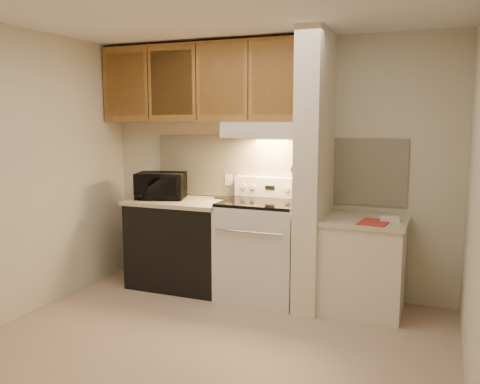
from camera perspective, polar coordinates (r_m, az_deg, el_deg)
The scene contains 50 objects.
floor at distance 4.10m, azimuth -3.28°, elevation -16.73°, with size 3.60×3.60×0.00m, color tan.
ceiling at distance 3.80m, azimuth -3.61°, elevation 19.93°, with size 3.60×3.60×0.00m, color white.
wall_back at distance 5.14m, azimuth 3.75°, elevation 2.84°, with size 3.60×0.02×2.50m, color beige.
wall_left at distance 4.80m, azimuth -23.26°, elevation 1.82°, with size 0.02×3.00×2.50m, color beige.
wall_right at distance 3.40m, azimuth 25.16°, elevation -0.63°, with size 0.02×3.00×2.50m, color beige.
backsplash at distance 5.13m, azimuth 3.71°, elevation 2.66°, with size 2.60×0.02×0.63m, color white.
range_body at distance 4.95m, azimuth 2.41°, elevation -6.64°, with size 0.76×0.65×0.92m, color silver.
oven_window at distance 4.65m, azimuth 1.10°, elevation -7.10°, with size 0.50×0.01×0.30m, color black.
oven_handle at distance 4.57m, azimuth 0.93°, elevation -4.55°, with size 0.02×0.02×0.65m, color silver.
cooktop at distance 4.85m, azimuth 2.44°, elevation -1.21°, with size 0.74×0.64×0.03m, color black.
range_backguard at distance 5.10m, azimuth 3.52°, elevation 0.55°, with size 0.76×0.08×0.20m, color silver.
range_display at distance 5.06m, azimuth 3.37°, elevation 0.49°, with size 0.10×0.01×0.04m, color black.
range_knob_left_outer at distance 5.15m, azimuth 0.41°, elevation 0.64°, with size 0.05×0.05×0.02m, color silver.
range_knob_left_inner at distance 5.12m, azimuth 1.45°, elevation 0.59°, with size 0.05×0.05×0.02m, color silver.
range_knob_right_inner at distance 5.01m, azimuth 5.31°, elevation 0.38°, with size 0.05×0.05×0.02m, color silver.
range_knob_right_outer at distance 4.98m, azimuth 6.41°, elevation 0.32°, with size 0.05×0.05×0.02m, color silver.
dishwasher_front at distance 5.32m, azimuth -6.58°, elevation -5.94°, with size 1.00×0.63×0.87m, color black.
left_countertop at distance 5.22m, azimuth -6.66°, elevation -1.09°, with size 1.04×0.67×0.04m, color beige.
spoon_rest at distance 5.22m, azimuth -1.76°, elevation -0.74°, with size 0.22×0.07×0.01m, color black.
teal_jar at distance 5.57m, azimuth -8.75°, elevation 0.14°, with size 0.08×0.08×0.09m, color #216D62.
outlet at distance 5.30m, azimuth -1.29°, elevation 1.39°, with size 0.08×0.01×0.12m, color silver.
microwave at distance 5.29m, azimuth -8.88°, elevation 0.69°, with size 0.49×0.33×0.27m, color black.
partition_pillar at distance 4.66m, azimuth 8.37°, elevation 2.23°, with size 0.22×0.70×2.50m, color silver.
pillar_trim at distance 4.69m, azimuth 7.00°, elevation 2.90°, with size 0.01×0.70×0.04m, color olive.
knife_strip at distance 4.64m, azimuth 6.77°, elevation 3.10°, with size 0.02×0.42×0.04m, color black.
knife_blade_a at distance 4.51m, azimuth 6.11°, elevation 1.69°, with size 0.01×0.04×0.16m, color silver.
knife_handle_a at distance 4.47m, azimuth 6.07°, elevation 3.57°, with size 0.02×0.02×0.10m, color black.
knife_blade_b at distance 4.58m, azimuth 6.35°, elevation 1.66°, with size 0.01×0.04×0.18m, color silver.
knife_handle_b at distance 4.55m, azimuth 6.35°, elevation 3.65°, with size 0.02×0.02×0.10m, color black.
knife_blade_c at distance 4.66m, azimuth 6.62°, elevation 1.64°, with size 0.01×0.04×0.20m, color silver.
knife_handle_c at distance 4.64m, azimuth 6.64°, elevation 3.72°, with size 0.02×0.02×0.10m, color black.
knife_blade_d at distance 4.74m, azimuth 6.91°, elevation 1.99°, with size 0.01×0.04×0.16m, color silver.
knife_handle_d at distance 4.72m, azimuth 6.91°, elevation 3.79°, with size 0.02×0.02×0.10m, color black.
knife_blade_e at distance 4.82m, azimuth 7.15°, elevation 1.97°, with size 0.01×0.04×0.18m, color silver.
knife_handle_e at distance 4.80m, azimuth 7.19°, elevation 3.86°, with size 0.02×0.02×0.10m, color black.
oven_mitt at distance 4.86m, azimuth 7.32°, elevation 1.93°, with size 0.03×0.10×0.25m, color slate.
right_cab_base at distance 4.74m, azimuth 13.62°, elevation -8.24°, with size 0.70×0.60×0.81m, color silver.
right_countertop at distance 4.64m, azimuth 13.80°, elevation -3.19°, with size 0.74×0.64×0.04m, color beige.
red_folder at distance 4.48m, azimuth 14.80°, elevation -3.31°, with size 0.23×0.31×0.01m, color #AE302A.
white_box at distance 4.56m, azimuth 16.47°, elevation -2.95°, with size 0.16×0.11×0.04m, color white.
range_hood at distance 4.91m, azimuth 2.98°, elevation 6.99°, with size 0.78×0.44×0.15m, color silver.
hood_lip at distance 4.71m, azimuth 2.14°, elevation 6.40°, with size 0.78×0.04×0.06m, color silver.
upper_cabinets at distance 5.22m, azimuth -4.15°, elevation 12.09°, with size 2.18×0.33×0.77m, color olive.
cab_door_a at distance 5.50m, azimuth -12.75°, elevation 11.72°, with size 0.46×0.01×0.63m, color olive.
cab_gap_a at distance 5.35m, azimuth -10.30°, elevation 11.90°, with size 0.01×0.01×0.73m, color black.
cab_door_b at distance 5.21m, azimuth -7.70°, elevation 12.05°, with size 0.46×0.01×0.63m, color olive.
cab_gap_b at distance 5.08m, azimuth -4.97°, elevation 12.20°, with size 0.01×0.01×0.73m, color black.
cab_door_c at distance 4.97m, azimuth -2.09°, elevation 12.32°, with size 0.46×0.01×0.63m, color olive.
cab_gap_c at distance 4.86m, azimuth 0.91°, elevation 12.41°, with size 0.01×0.01×0.73m, color black.
cab_door_d at distance 4.77m, azimuth 4.05°, elevation 12.48°, with size 0.46×0.01×0.63m, color olive.
Camera 1 is at (1.60, -3.36, 1.72)m, focal length 38.00 mm.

